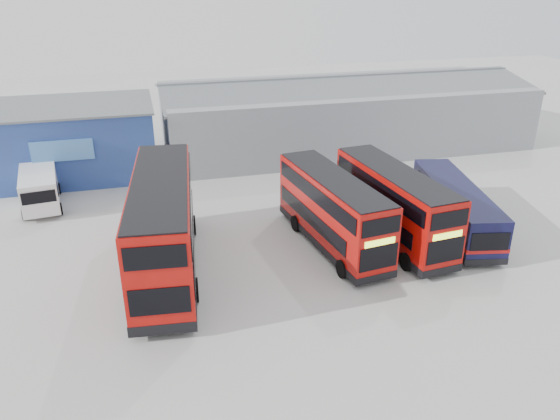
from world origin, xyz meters
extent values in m
plane|color=#A2A29D|center=(0.00, 0.00, 0.00)|extent=(120.00, 120.00, 0.00)
cube|color=navy|center=(-14.00, 18.00, 2.50)|extent=(12.00, 8.00, 5.00)
cube|color=slate|center=(-14.00, 18.00, 5.05)|extent=(12.30, 8.30, 0.15)
cube|color=#437BBF|center=(-14.00, 13.90, 3.00)|extent=(3.96, 0.15, 1.40)
cube|color=gray|center=(8.00, 20.00, 2.50)|extent=(30.00, 12.00, 5.00)
cube|color=slate|center=(8.00, 17.20, 5.25)|extent=(30.50, 6.33, 1.29)
cube|color=slate|center=(8.00, 22.80, 5.25)|extent=(30.50, 6.33, 1.29)
cube|color=#B10D0A|center=(-8.28, 1.53, 2.61)|extent=(3.90, 11.76, 4.45)
cube|color=black|center=(-8.28, 1.53, 0.60)|extent=(3.94, 11.81, 0.49)
cube|color=black|center=(-6.93, 0.95, 2.09)|extent=(1.04, 9.74, 1.04)
cube|color=black|center=(-9.71, 1.23, 2.09)|extent=(1.04, 9.74, 1.04)
cube|color=black|center=(-6.89, 1.39, 3.96)|extent=(1.15, 10.83, 1.04)
cube|color=black|center=(-9.67, 1.67, 3.96)|extent=(1.15, 10.83, 1.04)
cube|color=black|center=(-7.70, 7.29, 1.98)|extent=(2.47, 0.30, 1.48)
cube|color=black|center=(-7.70, 7.29, 3.96)|extent=(2.47, 0.30, 1.04)
cube|color=#C9F132|center=(-7.70, 7.30, 2.97)|extent=(1.97, 0.24, 0.38)
cube|color=black|center=(-8.86, -4.24, 1.98)|extent=(2.41, 0.30, 1.21)
cube|color=black|center=(-8.86, -4.24, 3.96)|extent=(2.41, 0.30, 0.99)
cube|color=black|center=(-8.28, 1.53, 4.86)|extent=(3.71, 11.58, 0.11)
cylinder|color=black|center=(-6.56, 5.38, 0.57)|extent=(0.46, 1.17, 1.14)
cylinder|color=black|center=(-9.19, 5.65, 0.57)|extent=(0.46, 1.17, 1.14)
cylinder|color=black|center=(-7.26, -1.50, 0.57)|extent=(0.46, 1.17, 1.14)
cylinder|color=black|center=(-9.88, -1.24, 0.57)|extent=(0.46, 1.17, 1.14)
cube|color=#B10D0A|center=(0.69, 2.11, 2.13)|extent=(3.46, 9.64, 3.64)
cube|color=black|center=(0.69, 2.11, 0.49)|extent=(3.50, 9.68, 0.40)
cube|color=black|center=(-0.48, 2.32, 1.71)|extent=(1.09, 7.93, 0.85)
cube|color=black|center=(1.78, 2.62, 1.71)|extent=(1.09, 7.93, 0.85)
cube|color=black|center=(-0.44, 1.96, 3.23)|extent=(1.20, 8.82, 0.85)
cube|color=black|center=(1.83, 2.26, 3.23)|extent=(1.20, 8.82, 0.85)
cube|color=black|center=(1.31, -2.58, 1.62)|extent=(2.01, 0.31, 1.21)
cube|color=black|center=(1.31, -2.58, 3.23)|extent=(2.01, 0.31, 0.85)
cube|color=#C9F132|center=(1.31, -2.59, 2.43)|extent=(1.61, 0.25, 0.31)
cube|color=black|center=(0.08, 6.81, 1.62)|extent=(1.97, 0.30, 0.99)
cube|color=black|center=(0.08, 6.81, 3.23)|extent=(1.97, 0.30, 0.81)
cube|color=black|center=(0.69, 2.11, 3.97)|extent=(3.31, 9.49, 0.09)
cylinder|color=black|center=(0.05, -1.28, 0.47)|extent=(0.41, 0.96, 0.93)
cylinder|color=black|center=(2.19, -1.00, 0.47)|extent=(0.41, 0.96, 0.93)
cylinder|color=black|center=(-0.68, 4.33, 0.47)|extent=(0.41, 0.96, 0.93)
cylinder|color=black|center=(1.45, 4.61, 0.47)|extent=(0.41, 0.96, 0.93)
cube|color=#B10D0A|center=(4.19, 1.97, 2.17)|extent=(3.23, 9.76, 3.70)
cube|color=black|center=(4.19, 1.97, 0.50)|extent=(3.27, 9.80, 0.41)
cube|color=black|center=(3.01, 2.22, 1.73)|extent=(0.86, 8.09, 0.87)
cube|color=black|center=(5.31, 2.45, 1.73)|extent=(0.86, 8.09, 0.87)
cube|color=black|center=(3.04, 1.86, 3.29)|extent=(0.95, 8.99, 0.87)
cube|color=black|center=(5.35, 2.09, 3.29)|extent=(0.95, 8.99, 0.87)
cube|color=black|center=(4.68, -2.81, 1.64)|extent=(2.05, 0.25, 1.23)
cube|color=black|center=(4.68, -2.81, 3.29)|extent=(2.05, 0.25, 0.87)
cube|color=#C9F132|center=(4.68, -2.82, 2.46)|extent=(1.64, 0.20, 0.32)
cube|color=black|center=(3.71, 6.76, 1.64)|extent=(2.00, 0.25, 1.00)
cube|color=black|center=(3.71, 6.76, 3.29)|extent=(2.00, 0.25, 0.82)
cube|color=black|center=(4.19, 1.97, 4.03)|extent=(3.08, 9.61, 0.09)
cylinder|color=black|center=(3.44, -1.45, 0.47)|extent=(0.39, 0.97, 0.95)
cylinder|color=black|center=(5.62, -1.23, 0.47)|extent=(0.39, 0.97, 0.95)
cylinder|color=black|center=(2.86, 4.27, 0.47)|extent=(0.39, 0.97, 0.95)
cylinder|color=black|center=(5.04, 4.49, 0.47)|extent=(0.39, 0.97, 0.95)
cube|color=black|center=(8.29, 2.25, 1.48)|extent=(4.11, 9.98, 2.34)
cube|color=black|center=(8.29, 2.25, 0.47)|extent=(4.16, 10.02, 0.35)
cube|color=#A20D0C|center=(8.29, 2.25, 1.06)|extent=(4.14, 10.01, 0.22)
cube|color=black|center=(9.34, 1.76, 1.86)|extent=(1.67, 7.99, 0.84)
cube|color=black|center=(7.13, 2.21, 1.86)|extent=(1.67, 7.99, 0.84)
cube|color=black|center=(9.27, 7.03, 1.64)|extent=(1.96, 0.44, 1.15)
cube|color=black|center=(7.31, -2.54, 1.64)|extent=(1.92, 0.43, 0.97)
cylinder|color=black|center=(10.02, 5.42, 0.46)|extent=(0.46, 0.96, 0.92)
cylinder|color=black|center=(7.94, 5.84, 0.46)|extent=(0.46, 0.96, 0.92)
cylinder|color=black|center=(8.78, -0.65, 0.46)|extent=(0.46, 0.96, 0.92)
cylinder|color=black|center=(6.70, -0.23, 0.46)|extent=(0.46, 0.96, 0.92)
cube|color=white|center=(-15.45, 11.92, 1.33)|extent=(2.78, 5.54, 2.02)
cube|color=black|center=(-15.11, 9.26, 1.65)|extent=(1.91, 0.29, 0.74)
cube|color=black|center=(-16.31, 10.09, 1.65)|extent=(0.17, 0.96, 0.64)
cube|color=black|center=(-14.16, 10.37, 1.65)|extent=(0.17, 0.96, 0.64)
cylinder|color=black|center=(-16.23, 10.00, 0.38)|extent=(0.35, 0.79, 0.77)
cylinder|color=black|center=(-14.21, 10.25, 0.38)|extent=(0.35, 0.79, 0.77)
cylinder|color=black|center=(-16.69, 13.58, 0.38)|extent=(0.35, 0.79, 0.77)
cylinder|color=black|center=(-14.66, 13.84, 0.38)|extent=(0.35, 0.79, 0.77)
camera|label=1|loc=(-8.92, -23.09, 14.10)|focal=35.00mm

